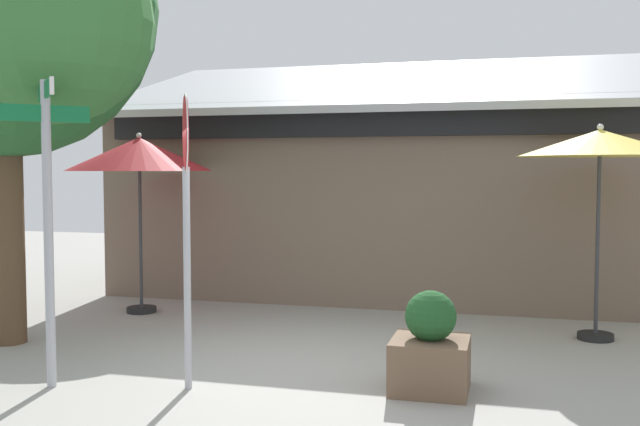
{
  "coord_description": "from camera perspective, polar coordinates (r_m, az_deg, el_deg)",
  "views": [
    {
      "loc": [
        2.27,
        -7.18,
        2.13
      ],
      "look_at": [
        0.04,
        1.2,
        1.6
      ],
      "focal_mm": 40.16,
      "sensor_mm": 36.0,
      "label": 1
    }
  ],
  "objects": [
    {
      "name": "patio_umbrella_mustard_center",
      "position": [
        9.5,
        21.41,
        5.02
      ],
      "size": [
        2.0,
        2.0,
        2.69
      ],
      "color": "black",
      "rests_on": "ground"
    },
    {
      "name": "cafe_building",
      "position": [
        12.84,
        5.3,
        1.52
      ],
      "size": [
        9.37,
        4.66,
        4.33
      ],
      "color": "#705B4C",
      "rests_on": "ground"
    },
    {
      "name": "patio_umbrella_crimson_left",
      "position": [
        10.89,
        -14.21,
        4.46
      ],
      "size": [
        2.13,
        2.13,
        2.67
      ],
      "color": "black",
      "rests_on": "ground"
    },
    {
      "name": "street_sign_post",
      "position": [
        7.38,
        -20.87,
        0.84
      ],
      "size": [
        0.64,
        0.66,
        2.99
      ],
      "color": "#A8AAB2",
      "rests_on": "ground"
    },
    {
      "name": "sidewalk_planter",
      "position": [
        7.07,
        8.79,
        -10.72
      ],
      "size": [
        0.73,
        0.73,
        0.97
      ],
      "color": "brown",
      "rests_on": "ground"
    },
    {
      "name": "ground_plane",
      "position": [
        7.84,
        -2.59,
        -12.65
      ],
      "size": [
        28.0,
        28.0,
        0.1
      ],
      "primitive_type": "cube",
      "color": "#9E9B93"
    },
    {
      "name": "shade_tree",
      "position": [
        9.5,
        -23.53,
        14.75
      ],
      "size": [
        3.99,
        3.71,
        5.97
      ],
      "color": "brown",
      "rests_on": "ground"
    },
    {
      "name": "stop_sign",
      "position": [
        6.96,
        -10.62,
        2.21
      ],
      "size": [
        0.37,
        0.67,
        2.85
      ],
      "color": "#A8AAB2",
      "rests_on": "ground"
    }
  ]
}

